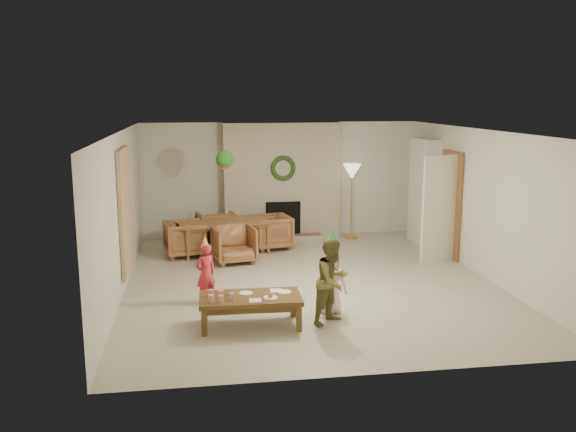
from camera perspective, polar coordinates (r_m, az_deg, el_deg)
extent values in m
plane|color=#B7B29E|center=(10.19, 2.02, -6.18)|extent=(7.00, 7.00, 0.00)
plane|color=white|center=(9.74, 2.12, 7.99)|extent=(7.00, 7.00, 0.00)
plane|color=silver|center=(13.30, -0.72, 3.45)|extent=(7.00, 0.00, 7.00)
plane|color=silver|center=(6.57, 7.72, -4.75)|extent=(7.00, 0.00, 7.00)
plane|color=silver|center=(9.80, -15.45, 0.24)|extent=(0.00, 7.00, 7.00)
plane|color=silver|center=(10.85, 17.84, 1.14)|extent=(0.00, 7.00, 7.00)
cube|color=#501515|center=(13.11, -0.60, 3.33)|extent=(2.50, 0.40, 2.50)
cube|color=maroon|center=(12.99, -0.37, -2.09)|extent=(1.60, 0.30, 0.12)
cube|color=black|center=(13.07, -0.48, -0.25)|extent=(0.75, 0.12, 0.75)
torus|color=#203E17|center=(12.84, -0.46, 4.52)|extent=(0.54, 0.10, 0.54)
cylinder|color=gold|center=(13.33, 5.92, -1.99)|extent=(0.30, 0.30, 0.03)
cylinder|color=gold|center=(13.18, 5.98, 1.15)|extent=(0.03, 0.03, 1.46)
cone|color=beige|center=(13.08, 6.04, 4.18)|extent=(0.39, 0.39, 0.32)
cube|color=white|center=(12.88, 12.66, 2.25)|extent=(0.30, 1.00, 2.20)
cube|color=white|center=(12.99, 12.45, -0.59)|extent=(0.30, 0.92, 0.03)
cube|color=white|center=(12.92, 12.53, 1.15)|extent=(0.30, 0.92, 0.03)
cube|color=white|center=(12.85, 12.60, 2.91)|extent=(0.30, 0.92, 0.03)
cube|color=white|center=(12.80, 12.68, 4.68)|extent=(0.30, 0.92, 0.03)
cube|color=#B63221|center=(12.82, 12.63, -0.11)|extent=(0.20, 0.40, 0.24)
cube|color=navy|center=(12.93, 12.39, 1.80)|extent=(0.20, 0.44, 0.24)
cube|color=gold|center=(12.74, 12.70, 3.42)|extent=(0.20, 0.36, 0.22)
cube|color=brown|center=(11.94, 15.07, 1.05)|extent=(0.05, 0.86, 2.04)
cube|color=beige|center=(11.45, 14.08, 0.58)|extent=(0.77, 0.32, 2.00)
cube|color=beige|center=(9.99, -15.09, 0.46)|extent=(0.06, 1.20, 2.00)
imported|color=brown|center=(12.04, -6.01, -1.99)|extent=(1.92, 1.30, 0.62)
imported|color=brown|center=(11.30, -5.09, -2.68)|extent=(0.86, 0.88, 0.69)
imported|color=brown|center=(12.77, -6.83, -1.09)|extent=(0.86, 0.88, 0.69)
imported|color=brown|center=(11.88, -9.66, -2.10)|extent=(0.88, 0.86, 0.69)
imported|color=brown|center=(12.28, -1.61, -1.50)|extent=(0.88, 0.86, 0.69)
cylinder|color=tan|center=(11.11, -6.00, 6.52)|extent=(0.01, 0.01, 0.70)
cylinder|color=brown|center=(11.14, -5.96, 4.73)|extent=(0.16, 0.16, 0.12)
sphere|color=#1E551C|center=(11.13, -5.97, 5.34)|extent=(0.32, 0.32, 0.32)
cube|color=brown|center=(8.20, -3.56, -7.74)|extent=(1.37, 0.71, 0.06)
cube|color=brown|center=(8.22, -3.56, -8.22)|extent=(1.27, 0.60, 0.08)
cube|color=brown|center=(7.99, -7.89, -9.93)|extent=(0.07, 0.07, 0.36)
cube|color=brown|center=(8.07, 1.03, -9.61)|extent=(0.07, 0.07, 0.36)
cube|color=brown|center=(8.51, -7.87, -8.59)|extent=(0.07, 0.07, 0.36)
cube|color=brown|center=(8.58, 0.49, -8.31)|extent=(0.07, 0.07, 0.36)
cylinder|color=silver|center=(8.01, -7.26, -7.68)|extent=(0.07, 0.07, 0.09)
cylinder|color=silver|center=(8.21, -7.27, -7.21)|extent=(0.07, 0.07, 0.09)
cylinder|color=silver|center=(7.96, -6.35, -7.78)|extent=(0.07, 0.07, 0.09)
cylinder|color=silver|center=(8.16, -6.38, -7.30)|extent=(0.07, 0.07, 0.09)
cylinder|color=silver|center=(8.04, -5.31, -7.56)|extent=(0.07, 0.07, 0.09)
cylinder|color=silver|center=(8.24, -5.36, -7.09)|extent=(0.07, 0.07, 0.09)
cylinder|color=white|center=(8.30, -3.99, -7.24)|extent=(0.19, 0.19, 0.01)
cylinder|color=white|center=(8.11, -1.65, -7.67)|extent=(0.19, 0.19, 0.01)
cylinder|color=white|center=(8.33, -0.35, -7.16)|extent=(0.19, 0.19, 0.01)
sphere|color=tan|center=(8.09, -1.66, -7.40)|extent=(0.07, 0.07, 0.07)
cube|color=#F4B4CD|center=(8.01, -3.10, -7.93)|extent=(0.16, 0.16, 0.01)
cube|color=#F4B4CD|center=(8.39, -1.14, -7.01)|extent=(0.16, 0.16, 0.01)
imported|color=red|center=(9.11, -7.76, -5.41)|extent=(0.40, 0.36, 0.91)
cone|color=#F7C652|center=(8.98, -7.84, -2.38)|extent=(0.15, 0.15, 0.17)
imported|color=#985D29|center=(8.26, 4.22, -6.09)|extent=(0.73, 0.71, 1.19)
cone|color=#4EB85B|center=(8.09, 4.28, -1.77)|extent=(0.18, 0.18, 0.19)
imported|color=#F9C7D4|center=(8.66, 4.10, -6.31)|extent=(0.46, 0.33, 0.89)
cone|color=#B4B4BB|center=(8.52, 4.15, -3.23)|extent=(0.12, 0.12, 0.16)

